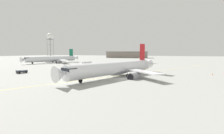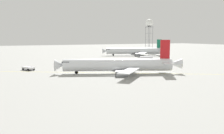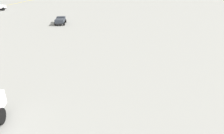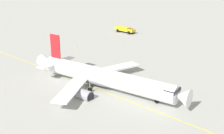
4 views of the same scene
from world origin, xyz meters
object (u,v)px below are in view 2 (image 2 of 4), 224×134
airliner_main (119,66)px  pushback_tug_truck (28,68)px  airliner_secondary (135,51)px  baggage_truck_truck (74,62)px  fuel_tanker_truck (144,59)px  radar_tower (149,24)px

airliner_main → pushback_tug_truck: (26.16, -21.90, -1.88)m
airliner_secondary → baggage_truck_truck: size_ratio=10.35×
airliner_secondary → baggage_truck_truck: airliner_secondary is taller
airliner_main → fuel_tanker_truck: bearing=-112.7°
airliner_secondary → pushback_tug_truck: airliner_secondary is taller
radar_tower → airliner_secondary: bearing=43.4°
airliner_main → pushback_tug_truck: 34.16m
airliner_main → baggage_truck_truck: 36.67m
baggage_truck_truck → airliner_secondary: bearing=-136.4°
fuel_tanker_truck → radar_tower: 85.27m
fuel_tanker_truck → airliner_secondary: bearing=-101.9°
baggage_truck_truck → fuel_tanker_truck: 33.66m
airliner_secondary → fuel_tanker_truck: bearing=87.1°
fuel_tanker_truck → pushback_tug_truck: bearing=19.5°
fuel_tanker_truck → radar_tower: bearing=-112.2°
pushback_tug_truck → airliner_secondary: bearing=93.2°
baggage_truck_truck → radar_tower: (-81.06, -57.67, 21.89)m
pushback_tug_truck → radar_tower: (-102.80, -72.12, 21.79)m
fuel_tanker_truck → pushback_tug_truck: size_ratio=1.69×
airliner_main → pushback_tug_truck: airliner_main is taller
airliner_main → airliner_secondary: size_ratio=0.98×
airliner_secondary → radar_tower: (-30.33, -28.70, 19.76)m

